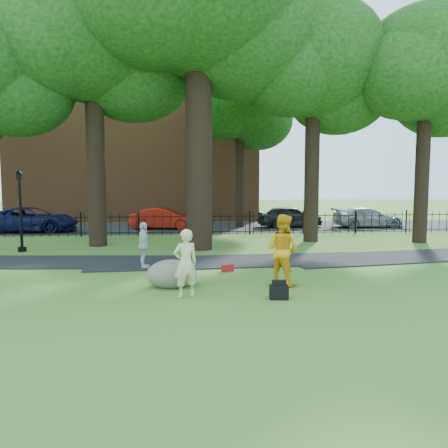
{
  "coord_description": "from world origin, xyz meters",
  "views": [
    {
      "loc": [
        -0.86,
        -11.49,
        2.84
      ],
      "look_at": [
        0.54,
        2.0,
        1.55
      ],
      "focal_mm": 35.0,
      "sensor_mm": 36.0,
      "label": 1
    }
  ],
  "objects": [
    {
      "name": "ground",
      "position": [
        0.0,
        0.0,
        0.0
      ],
      "size": [
        120.0,
        120.0,
        0.0
      ],
      "primitive_type": "plane",
      "color": "#376C26",
      "rests_on": "ground"
    },
    {
      "name": "footpath",
      "position": [
        1.0,
        3.9,
        0.0
      ],
      "size": [
        36.07,
        3.85,
        0.03
      ],
      "primitive_type": "cube",
      "rotation": [
        0.0,
        0.0,
        0.03
      ],
      "color": "black",
      "rests_on": "ground"
    },
    {
      "name": "street",
      "position": [
        0.0,
        16.0,
        0.0
      ],
      "size": [
        80.0,
        7.0,
        0.02
      ],
      "primitive_type": "cube",
      "color": "black",
      "rests_on": "ground"
    },
    {
      "name": "iron_fence",
      "position": [
        0.0,
        12.0,
        0.6
      ],
      "size": [
        44.0,
        0.04,
        1.2
      ],
      "color": "black",
      "rests_on": "ground"
    },
    {
      "name": "brick_building",
      "position": [
        -4.0,
        24.0,
        6.0
      ],
      "size": [
        18.0,
        8.0,
        12.0
      ],
      "primitive_type": "cube",
      "color": "brown",
      "rests_on": "ground"
    },
    {
      "name": "big_tree",
      "position": [
        0.13,
        7.09,
        10.14
      ],
      "size": [
        10.08,
        8.61,
        14.37
      ],
      "color": "black",
      "rests_on": "ground"
    },
    {
      "name": "tree_row",
      "position": [
        0.52,
        8.4,
        8.15
      ],
      "size": [
        26.82,
        7.96,
        12.42
      ],
      "color": "black",
      "rests_on": "ground"
    },
    {
      "name": "woman",
      "position": [
        -0.71,
        -0.79,
        0.85
      ],
      "size": [
        0.72,
        0.59,
        1.7
      ],
      "primitive_type": "imported",
      "rotation": [
        0.0,
        0.0,
        3.47
      ],
      "color": "beige",
      "rests_on": "ground"
    },
    {
      "name": "man",
      "position": [
        1.99,
        0.24,
        0.99
      ],
      "size": [
        1.21,
        1.2,
        1.97
      ],
      "primitive_type": "imported",
      "rotation": [
        0.0,
        0.0,
        2.37
      ],
      "color": "orange",
      "rests_on": "ground"
    },
    {
      "name": "pedestrian",
      "position": [
        -2.03,
        3.0,
        0.77
      ],
      "size": [
        0.45,
        0.93,
        1.54
      ],
      "primitive_type": "imported",
      "rotation": [
        0.0,
        0.0,
        1.66
      ],
      "color": "silver",
      "rests_on": "ground"
    },
    {
      "name": "boulder",
      "position": [
        -1.07,
        0.34,
        0.4
      ],
      "size": [
        1.4,
        1.06,
        0.8
      ],
      "primitive_type": "ellipsoid",
      "rotation": [
        0.0,
        0.0,
        0.02
      ],
      "color": "#5C584D",
      "rests_on": "ground"
    },
    {
      "name": "lamppost",
      "position": [
        -7.32,
        7.09,
        1.64
      ],
      "size": [
        0.33,
        0.33,
        3.35
      ],
      "rotation": [
        0.0,
        0.0,
        0.32
      ],
      "color": "black",
      "rests_on": "ground"
    },
    {
      "name": "backpack",
      "position": [
        1.55,
        -1.24,
        0.17
      ],
      "size": [
        0.48,
        0.32,
        0.34
      ],
      "primitive_type": "cube",
      "rotation": [
        0.0,
        0.0,
        -0.1
      ],
      "color": "black",
      "rests_on": "ground"
    },
    {
      "name": "red_bag",
      "position": [
        0.67,
        2.18,
        0.12
      ],
      "size": [
        0.4,
        0.32,
        0.24
      ],
      "primitive_type": "cube",
      "rotation": [
        0.0,
        0.0,
        0.35
      ],
      "color": "maroon",
      "rests_on": "ground"
    },
    {
      "name": "red_sedan",
      "position": [
        -1.78,
        15.21,
        0.66
      ],
      "size": [
        4.2,
        2.06,
        1.33
      ],
      "primitive_type": "imported",
      "rotation": [
        0.0,
        0.0,
        1.4
      ],
      "color": "#9E170C",
      "rests_on": "ground"
    },
    {
      "name": "navy_van",
      "position": [
        -9.26,
        14.39,
        0.72
      ],
      "size": [
        5.33,
        2.79,
        1.43
      ],
      "primitive_type": "imported",
      "rotation": [
        0.0,
        0.0,
        1.49
      ],
      "color": "#0C123F",
      "rests_on": "ground"
    },
    {
      "name": "grey_car",
      "position": [
        6.14,
        15.5,
        0.69
      ],
      "size": [
        4.18,
        2.01,
        1.38
      ],
      "primitive_type": "imported",
      "rotation": [
        0.0,
        0.0,
        1.67
      ],
      "color": "black",
      "rests_on": "ground"
    },
    {
      "name": "silver_car",
      "position": [
        11.02,
        14.9,
        0.63
      ],
      "size": [
        4.4,
        1.86,
        1.27
      ],
      "primitive_type": "imported",
      "rotation": [
        0.0,
        0.0,
        1.55
      ],
      "color": "#95989D",
      "rests_on": "ground"
    }
  ]
}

